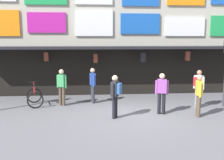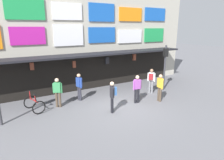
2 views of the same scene
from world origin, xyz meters
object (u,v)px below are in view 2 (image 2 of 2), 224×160
object	(u,v)px
pedestrian_in_black	(58,91)
pedestrian_in_purple	(160,86)
pedestrian_in_red	(113,95)
bicycle_parked	(34,104)
pedestrian_in_yellow	(151,79)
traffic_light_far	(165,60)
pedestrian_in_white	(79,85)
pedestrian_in_green	(137,87)

from	to	relation	value
pedestrian_in_black	pedestrian_in_purple	size ratio (longest dim) A/B	1.00
pedestrian_in_purple	pedestrian_in_red	distance (m)	3.28
bicycle_parked	pedestrian_in_red	xyz separation A→B (m)	(3.53, -2.27, 0.59)
pedestrian_in_purple	pedestrian_in_yellow	distance (m)	1.53
traffic_light_far	pedestrian_in_red	world-z (taller)	traffic_light_far
pedestrian_in_red	pedestrian_in_white	bearing A→B (deg)	108.46
traffic_light_far	pedestrian_in_white	size ratio (longest dim) A/B	1.90
pedestrian_in_purple	pedestrian_in_green	distance (m)	1.44
pedestrian_in_green	pedestrian_in_red	xyz separation A→B (m)	(-1.93, -0.44, 0.00)
pedestrian_in_black	pedestrian_in_purple	distance (m)	5.98
pedestrian_in_black	pedestrian_in_red	size ratio (longest dim) A/B	1.00
traffic_light_far	pedestrian_in_black	world-z (taller)	traffic_light_far
bicycle_parked	pedestrian_in_yellow	distance (m)	7.45
traffic_light_far	pedestrian_in_green	xyz separation A→B (m)	(-3.18, -0.99, -1.16)
traffic_light_far	pedestrian_in_purple	size ratio (longest dim) A/B	1.90
pedestrian_in_black	traffic_light_far	bearing A→B (deg)	-5.67
pedestrian_in_white	pedestrian_in_yellow	world-z (taller)	same
pedestrian_in_white	pedestrian_in_black	bearing A→B (deg)	-164.68
pedestrian_in_purple	pedestrian_in_white	xyz separation A→B (m)	(-4.13, 2.62, 0.00)
pedestrian_in_purple	pedestrian_in_yellow	bearing A→B (deg)	68.33
pedestrian_in_purple	pedestrian_in_white	distance (m)	4.89
bicycle_parked	pedestrian_in_green	world-z (taller)	pedestrian_in_green
bicycle_parked	pedestrian_in_red	size ratio (longest dim) A/B	0.77
pedestrian_in_black	pedestrian_in_purple	world-z (taller)	same
traffic_light_far	pedestrian_in_yellow	bearing A→B (deg)	-176.50
pedestrian_in_white	pedestrian_in_red	bearing A→B (deg)	-71.54
pedestrian_in_black	pedestrian_in_purple	xyz separation A→B (m)	(5.54, -2.23, 0.00)
pedestrian_in_green	pedestrian_in_red	distance (m)	1.98
pedestrian_in_black	pedestrian_in_red	bearing A→B (deg)	-43.63
pedestrian_in_yellow	traffic_light_far	bearing A→B (deg)	3.50
pedestrian_in_green	pedestrian_in_yellow	xyz separation A→B (m)	(1.91, 0.92, 0.00)
pedestrian_in_green	pedestrian_in_yellow	size ratio (longest dim) A/B	1.00
pedestrian_in_black	pedestrian_in_green	world-z (taller)	same
pedestrian_in_black	pedestrian_in_red	world-z (taller)	same
traffic_light_far	bicycle_parked	size ratio (longest dim) A/B	2.46
pedestrian_in_yellow	pedestrian_in_green	bearing A→B (deg)	-154.43
pedestrian_in_black	pedestrian_in_yellow	xyz separation A→B (m)	(6.11, -0.81, 0.04)
pedestrian_in_black	pedestrian_in_red	xyz separation A→B (m)	(2.27, -2.16, 0.04)
bicycle_parked	pedestrian_in_black	xyz separation A→B (m)	(1.26, -0.11, 0.55)
bicycle_parked	pedestrian_in_red	world-z (taller)	pedestrian_in_red
bicycle_parked	traffic_light_far	bearing A→B (deg)	-5.54
pedestrian_in_black	pedestrian_in_white	bearing A→B (deg)	15.32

